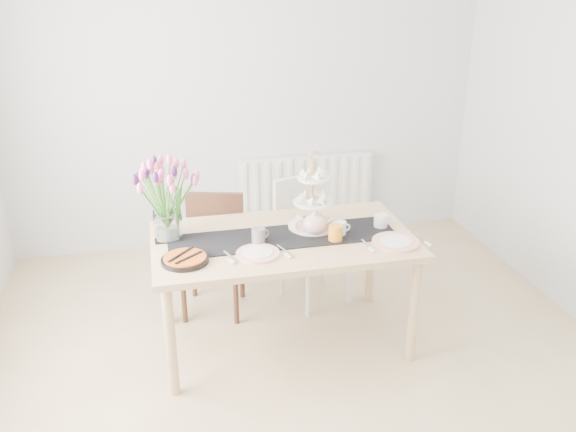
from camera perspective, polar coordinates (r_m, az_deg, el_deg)
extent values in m
plane|color=tan|center=(3.67, 2.56, -16.50)|extent=(4.50, 4.50, 0.00)
plane|color=silver|center=(5.15, -3.91, 11.23)|extent=(4.00, 0.00, 4.00)
cube|color=white|center=(5.42, 1.66, 2.52)|extent=(1.20, 0.08, 0.60)
cube|color=tan|center=(3.76, -0.46, -2.31)|extent=(1.60, 0.90, 0.04)
cylinder|color=tan|center=(3.54, -10.92, -11.46)|extent=(0.06, 0.06, 0.71)
cylinder|color=tan|center=(3.83, 11.69, -8.68)|extent=(0.06, 0.06, 0.71)
cylinder|color=tan|center=(4.19, -11.42, -5.72)|extent=(0.06, 0.06, 0.71)
cylinder|color=tan|center=(4.44, 7.75, -3.77)|extent=(0.06, 0.06, 0.71)
cube|color=#392114|center=(4.29, -7.08, -3.83)|extent=(0.50, 0.50, 0.04)
cube|color=#392114|center=(4.36, -6.84, -0.23)|extent=(0.40, 0.15, 0.39)
cylinder|color=#392114|center=(4.27, -9.73, -7.46)|extent=(0.04, 0.04, 0.40)
cylinder|color=#392114|center=(4.21, -4.89, -7.65)|extent=(0.04, 0.04, 0.40)
cylinder|color=#392114|center=(4.57, -8.83, -5.21)|extent=(0.04, 0.04, 0.40)
cylinder|color=#392114|center=(4.52, -4.33, -5.35)|extent=(0.04, 0.04, 0.40)
cube|color=silver|center=(4.38, 2.62, -2.47)|extent=(0.57, 0.57, 0.04)
cube|color=silver|center=(4.44, 1.21, 1.20)|extent=(0.44, 0.18, 0.43)
cylinder|color=silver|center=(4.26, 1.91, -6.79)|extent=(0.04, 0.04, 0.44)
cylinder|color=silver|center=(4.45, 5.80, -5.57)|extent=(0.04, 0.04, 0.44)
cylinder|color=silver|center=(4.53, -0.60, -4.89)|extent=(0.04, 0.04, 0.44)
cylinder|color=silver|center=(4.71, 3.16, -3.82)|extent=(0.04, 0.04, 0.44)
cube|color=black|center=(3.75, -0.46, -1.98)|extent=(1.40, 0.35, 0.01)
cube|color=silver|center=(3.78, -11.23, -0.93)|extent=(0.16, 0.16, 0.16)
cylinder|color=gold|center=(3.80, 2.37, 2.05)|extent=(0.01, 0.01, 0.46)
cylinder|color=white|center=(3.88, 2.32, -0.91)|extent=(0.31, 0.31, 0.01)
cylinder|color=white|center=(3.82, 2.36, 1.32)|extent=(0.25, 0.25, 0.01)
cylinder|color=white|center=(3.76, 2.40, 3.54)|extent=(0.20, 0.20, 0.01)
cylinder|color=silver|center=(3.92, 8.66, -0.47)|extent=(0.11, 0.11, 0.09)
cylinder|color=black|center=(3.49, -9.61, -4.08)|extent=(0.27, 0.27, 0.02)
cylinder|color=#CE631D|center=(3.49, -9.62, -3.84)|extent=(0.24, 0.24, 0.01)
cylinder|color=slate|center=(3.66, -2.78, -1.86)|extent=(0.11, 0.11, 0.10)
cylinder|color=silver|center=(3.78, 4.89, -1.17)|extent=(0.08, 0.08, 0.09)
cylinder|color=orange|center=(3.69, 4.46, -1.62)|extent=(0.12, 0.12, 0.10)
cylinder|color=white|center=(3.54, -2.84, -3.52)|extent=(0.32, 0.32, 0.01)
cylinder|color=white|center=(3.73, 10.04, -2.41)|extent=(0.32, 0.32, 0.01)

